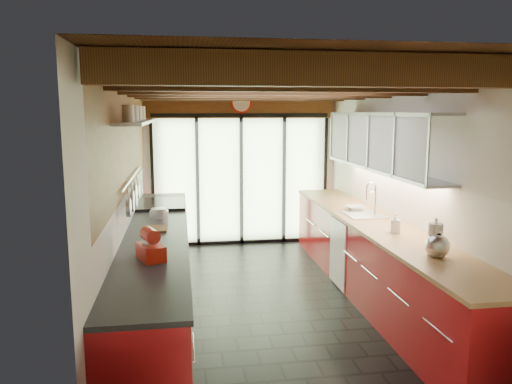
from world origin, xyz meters
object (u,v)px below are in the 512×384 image
(stand_mixer, at_px, (151,247))
(kettle, at_px, (437,244))
(soap_bottle, at_px, (396,223))
(bowl, at_px, (355,208))
(paper_towel, at_px, (435,240))

(stand_mixer, distance_m, kettle, 2.56)
(soap_bottle, distance_m, bowl, 1.27)
(paper_towel, bearing_deg, kettle, -90.00)
(paper_towel, distance_m, soap_bottle, 0.84)
(stand_mixer, height_order, paper_towel, paper_towel)
(stand_mixer, relative_size, paper_towel, 1.04)
(kettle, bearing_deg, stand_mixer, 173.23)
(paper_towel, distance_m, bowl, 2.11)
(stand_mixer, bearing_deg, paper_towel, -5.80)
(stand_mixer, relative_size, bowl, 1.48)
(soap_bottle, bearing_deg, bowl, 90.00)
(stand_mixer, bearing_deg, soap_bottle, 12.99)
(kettle, relative_size, paper_towel, 0.78)
(kettle, distance_m, paper_towel, 0.05)
(soap_bottle, bearing_deg, kettle, -90.00)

